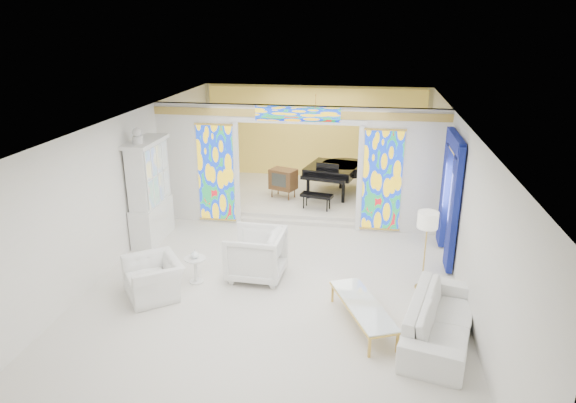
% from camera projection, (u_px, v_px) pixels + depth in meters
% --- Properties ---
extents(floor, '(12.00, 12.00, 0.00)m').
position_uv_depth(floor, '(284.00, 259.00, 11.06)').
color(floor, beige).
rests_on(floor, ground).
extents(ceiling, '(7.00, 12.00, 0.02)m').
position_uv_depth(ceiling, '(284.00, 121.00, 10.06)').
color(ceiling, silver).
rests_on(ceiling, wall_back).
extents(wall_back, '(7.00, 0.02, 3.00)m').
position_uv_depth(wall_back, '(315.00, 134.00, 16.15)').
color(wall_back, silver).
rests_on(wall_back, floor).
extents(wall_front, '(7.00, 0.02, 3.00)m').
position_uv_depth(wall_front, '(183.00, 387.00, 4.97)').
color(wall_front, silver).
rests_on(wall_front, floor).
extents(wall_left, '(0.02, 12.00, 3.00)m').
position_uv_depth(wall_left, '(125.00, 185.00, 11.08)').
color(wall_left, silver).
rests_on(wall_left, floor).
extents(wall_right, '(0.02, 12.00, 3.00)m').
position_uv_depth(wall_right, '(460.00, 202.00, 10.04)').
color(wall_right, silver).
rests_on(wall_right, floor).
extents(partition_wall, '(7.00, 0.22, 3.00)m').
position_uv_depth(partition_wall, '(298.00, 162.00, 12.37)').
color(partition_wall, silver).
rests_on(partition_wall, floor).
extents(stained_glass_left, '(0.90, 0.04, 2.40)m').
position_uv_depth(stained_glass_left, '(216.00, 173.00, 12.69)').
color(stained_glass_left, gold).
rests_on(stained_glass_left, partition_wall).
extents(stained_glass_right, '(0.90, 0.04, 2.40)m').
position_uv_depth(stained_glass_right, '(382.00, 181.00, 12.09)').
color(stained_glass_right, gold).
rests_on(stained_glass_right, partition_wall).
extents(stained_glass_transom, '(2.00, 0.04, 0.34)m').
position_uv_depth(stained_glass_transom, '(297.00, 114.00, 11.89)').
color(stained_glass_transom, gold).
rests_on(stained_glass_transom, partition_wall).
extents(alcove_platform, '(6.80, 3.80, 0.18)m').
position_uv_depth(alcove_platform, '(308.00, 195.00, 14.85)').
color(alcove_platform, beige).
rests_on(alcove_platform, floor).
extents(gold_curtain_back, '(6.70, 0.10, 2.90)m').
position_uv_depth(gold_curtain_back, '(315.00, 135.00, 16.04)').
color(gold_curtain_back, '#EBD251').
rests_on(gold_curtain_back, wall_back).
extents(chandelier, '(0.48, 0.48, 0.30)m').
position_uv_depth(chandelier, '(316.00, 111.00, 13.91)').
color(chandelier, gold).
rests_on(chandelier, ceiling).
extents(blue_drapes, '(0.14, 1.85, 2.65)m').
position_uv_depth(blue_drapes, '(450.00, 188.00, 10.69)').
color(blue_drapes, navy).
rests_on(blue_drapes, wall_right).
extents(china_cabinet, '(0.56, 1.46, 2.72)m').
position_uv_depth(china_cabinet, '(150.00, 192.00, 11.70)').
color(china_cabinet, silver).
rests_on(china_cabinet, floor).
extents(armchair_left, '(1.41, 1.43, 0.70)m').
position_uv_depth(armchair_left, '(153.00, 278.00, 9.52)').
color(armchair_left, silver).
rests_on(armchair_left, floor).
extents(armchair_right, '(1.13, 1.10, 0.99)m').
position_uv_depth(armchair_right, '(256.00, 254.00, 10.15)').
color(armchair_right, white).
rests_on(armchair_right, floor).
extents(sofa, '(1.49, 2.56, 0.70)m').
position_uv_depth(sofa, '(441.00, 319.00, 8.20)').
color(sofa, white).
rests_on(sofa, floor).
extents(side_table, '(0.56, 0.56, 0.52)m').
position_uv_depth(side_table, '(196.00, 266.00, 9.99)').
color(side_table, silver).
rests_on(side_table, floor).
extents(vase, '(0.19, 0.19, 0.17)m').
position_uv_depth(vase, '(195.00, 254.00, 9.90)').
color(vase, white).
rests_on(vase, side_table).
extents(coffee_table, '(1.24, 1.89, 0.41)m').
position_uv_depth(coffee_table, '(363.00, 306.00, 8.55)').
color(coffee_table, white).
rests_on(coffee_table, floor).
extents(floor_lamp, '(0.48, 0.48, 1.56)m').
position_uv_depth(floor_lamp, '(428.00, 224.00, 9.44)').
color(floor_lamp, gold).
rests_on(floor_lamp, floor).
extents(grand_piano, '(1.96, 2.65, 1.02)m').
position_uv_depth(grand_piano, '(338.00, 170.00, 14.55)').
color(grand_piano, black).
rests_on(grand_piano, alcove_platform).
extents(tv_console, '(0.82, 0.69, 0.81)m').
position_uv_depth(tv_console, '(283.00, 179.00, 14.25)').
color(tv_console, brown).
rests_on(tv_console, alcove_platform).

